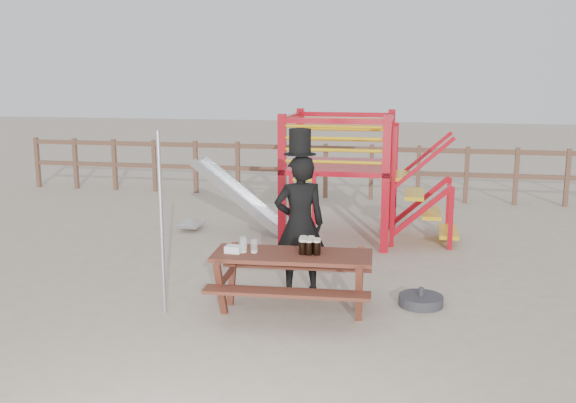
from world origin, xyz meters
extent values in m
plane|color=#B9AA90|center=(0.00, 0.00, 0.00)|extent=(60.00, 60.00, 0.00)
cube|color=brown|center=(0.00, 7.00, 1.10)|extent=(15.00, 0.06, 0.10)
cube|color=brown|center=(0.00, 7.00, 0.60)|extent=(15.00, 0.06, 0.10)
cube|color=brown|center=(-7.50, 7.00, 0.60)|extent=(0.09, 0.09, 1.20)
cube|color=brown|center=(-6.50, 7.00, 0.60)|extent=(0.09, 0.09, 1.20)
cube|color=brown|center=(-5.50, 7.00, 0.60)|extent=(0.09, 0.09, 1.20)
cube|color=brown|center=(-4.50, 7.00, 0.60)|extent=(0.09, 0.09, 1.20)
cube|color=brown|center=(-3.50, 7.00, 0.60)|extent=(0.09, 0.09, 1.20)
cube|color=brown|center=(-2.50, 7.00, 0.60)|extent=(0.09, 0.09, 1.20)
cube|color=brown|center=(-1.50, 7.00, 0.60)|extent=(0.09, 0.09, 1.20)
cube|color=brown|center=(-0.50, 7.00, 0.60)|extent=(0.09, 0.09, 1.20)
cube|color=brown|center=(0.50, 7.00, 0.60)|extent=(0.09, 0.09, 1.20)
cube|color=brown|center=(1.50, 7.00, 0.60)|extent=(0.09, 0.09, 1.20)
cube|color=brown|center=(2.50, 7.00, 0.60)|extent=(0.09, 0.09, 1.20)
cube|color=brown|center=(3.50, 7.00, 0.60)|extent=(0.09, 0.09, 1.20)
cube|color=brown|center=(4.50, 7.00, 0.60)|extent=(0.09, 0.09, 1.20)
cube|color=#B40C19|center=(-0.60, 2.80, 1.05)|extent=(0.12, 0.12, 2.10)
cube|color=#B40C19|center=(1.00, 2.80, 1.05)|extent=(0.12, 0.12, 2.10)
cube|color=#B40C19|center=(-0.60, 4.40, 1.05)|extent=(0.12, 0.12, 2.10)
cube|color=#B40C19|center=(1.00, 4.40, 1.05)|extent=(0.12, 0.12, 2.10)
cube|color=#B40C19|center=(0.20, 3.60, 1.20)|extent=(1.72, 1.72, 0.08)
cube|color=#B40C19|center=(0.20, 2.80, 2.00)|extent=(1.60, 0.08, 0.08)
cube|color=#B40C19|center=(0.20, 4.40, 2.00)|extent=(1.60, 0.08, 0.08)
cube|color=#B40C19|center=(-0.60, 3.60, 2.00)|extent=(0.08, 1.60, 0.08)
cube|color=#B40C19|center=(1.00, 3.60, 2.00)|extent=(0.08, 1.60, 0.08)
cylinder|color=yellow|center=(0.20, 2.80, 1.38)|extent=(1.50, 0.05, 0.05)
cylinder|color=yellow|center=(0.20, 4.40, 1.38)|extent=(1.50, 0.05, 0.05)
cylinder|color=yellow|center=(0.20, 2.80, 1.56)|extent=(1.50, 0.05, 0.05)
cylinder|color=yellow|center=(0.20, 4.40, 1.56)|extent=(1.50, 0.05, 0.05)
cylinder|color=yellow|center=(0.20, 2.80, 1.74)|extent=(1.50, 0.05, 0.05)
cylinder|color=yellow|center=(0.20, 4.40, 1.74)|extent=(1.50, 0.05, 0.05)
cylinder|color=yellow|center=(0.20, 2.80, 1.92)|extent=(1.50, 0.05, 0.05)
cylinder|color=yellow|center=(0.20, 4.40, 1.92)|extent=(1.50, 0.05, 0.05)
cube|color=#B40C19|center=(-0.43, 2.65, 0.60)|extent=(0.06, 0.06, 1.20)
cube|color=#B40C19|center=(-0.07, 2.65, 0.60)|extent=(0.06, 0.06, 1.20)
cylinder|color=yellow|center=(-0.25, 2.65, 0.15)|extent=(0.36, 0.04, 0.04)
cylinder|color=yellow|center=(-0.25, 2.65, 0.39)|extent=(0.36, 0.04, 0.04)
cylinder|color=yellow|center=(-0.25, 2.65, 0.63)|extent=(0.36, 0.04, 0.04)
cylinder|color=yellow|center=(-0.25, 2.65, 0.87)|extent=(0.36, 0.04, 0.04)
cylinder|color=yellow|center=(-0.25, 2.65, 1.11)|extent=(0.36, 0.04, 0.04)
cube|color=yellow|center=(1.15, 3.60, 1.08)|extent=(0.30, 0.90, 0.06)
cube|color=yellow|center=(1.43, 3.60, 0.78)|extent=(0.30, 0.90, 0.06)
cube|color=yellow|center=(1.71, 3.60, 0.48)|extent=(0.30, 0.90, 0.06)
cube|color=yellow|center=(1.99, 3.60, 0.18)|extent=(0.30, 0.90, 0.06)
cube|color=#B40C19|center=(1.55, 3.15, 0.60)|extent=(0.95, 0.08, 0.86)
cube|color=#B40C19|center=(1.55, 4.05, 0.60)|extent=(0.95, 0.08, 0.86)
cube|color=silver|center=(-1.50, 3.60, 0.62)|extent=(1.53, 0.55, 1.21)
cube|color=silver|center=(-1.50, 3.33, 0.66)|extent=(1.58, 0.04, 1.28)
cube|color=silver|center=(-1.50, 3.87, 0.66)|extent=(1.58, 0.04, 1.28)
cube|color=silver|center=(-2.40, 3.60, 0.10)|extent=(0.35, 0.55, 0.05)
cube|color=brown|center=(0.09, 0.05, 0.68)|extent=(1.84, 0.78, 0.05)
cube|color=brown|center=(0.12, -0.45, 0.41)|extent=(1.82, 0.36, 0.04)
cube|color=brown|center=(0.06, 0.54, 0.41)|extent=(1.82, 0.36, 0.04)
cube|color=brown|center=(-0.67, 0.00, 0.32)|extent=(0.14, 1.08, 0.65)
cube|color=brown|center=(0.86, 0.09, 0.32)|extent=(0.14, 1.08, 0.65)
imported|color=black|center=(0.05, 0.75, 0.87)|extent=(0.74, 0.62, 1.74)
cube|color=#0B7E0C|center=(0.00, 0.88, 1.08)|extent=(0.07, 0.04, 0.41)
cylinder|color=black|center=(0.05, 0.75, 1.75)|extent=(0.40, 0.40, 0.01)
cylinder|color=black|center=(0.05, 0.75, 1.91)|extent=(0.27, 0.27, 0.30)
cube|color=white|center=(0.00, 0.88, 2.01)|extent=(0.13, 0.05, 0.03)
cylinder|color=#B2B2B7|center=(-1.34, -0.27, 1.05)|extent=(0.05, 0.05, 2.10)
cylinder|color=#323136|center=(1.55, 0.55, 0.06)|extent=(0.53, 0.53, 0.12)
cylinder|color=#323136|center=(1.55, 0.55, 0.17)|extent=(0.06, 0.06, 0.10)
cube|color=white|center=(-0.58, -0.04, 0.74)|extent=(0.19, 0.15, 0.08)
cylinder|color=black|center=(0.21, 0.04, 0.77)|extent=(0.08, 0.08, 0.15)
cylinder|color=beige|center=(0.21, 0.04, 0.86)|extent=(0.08, 0.08, 0.02)
cylinder|color=black|center=(0.28, 0.03, 0.77)|extent=(0.08, 0.08, 0.15)
cylinder|color=beige|center=(0.28, 0.03, 0.86)|extent=(0.08, 0.08, 0.02)
cylinder|color=black|center=(0.37, 0.05, 0.77)|extent=(0.08, 0.08, 0.15)
cylinder|color=beige|center=(0.37, 0.05, 0.86)|extent=(0.08, 0.08, 0.02)
cylinder|color=black|center=(0.20, 0.13, 0.77)|extent=(0.08, 0.08, 0.15)
cylinder|color=beige|center=(0.20, 0.13, 0.86)|extent=(0.08, 0.08, 0.02)
cylinder|color=black|center=(0.28, 0.12, 0.77)|extent=(0.08, 0.08, 0.15)
cylinder|color=beige|center=(0.28, 0.12, 0.86)|extent=(0.08, 0.08, 0.02)
cylinder|color=black|center=(0.36, 0.13, 0.77)|extent=(0.08, 0.08, 0.15)
cylinder|color=beige|center=(0.36, 0.13, 0.86)|extent=(0.08, 0.08, 0.02)
cylinder|color=black|center=(0.19, 0.20, 0.77)|extent=(0.08, 0.08, 0.15)
cylinder|color=beige|center=(0.19, 0.20, 0.86)|extent=(0.08, 0.08, 0.02)
cylinder|color=black|center=(0.28, 0.21, 0.77)|extent=(0.08, 0.08, 0.15)
cylinder|color=beige|center=(0.28, 0.21, 0.86)|extent=(0.08, 0.08, 0.02)
cylinder|color=silver|center=(-0.34, 0.01, 0.77)|extent=(0.08, 0.08, 0.15)
cylinder|color=beige|center=(-0.34, 0.01, 0.71)|extent=(0.07, 0.07, 0.02)
cylinder|color=silver|center=(-0.50, 0.12, 0.77)|extent=(0.08, 0.08, 0.15)
cylinder|color=beige|center=(-0.50, 0.12, 0.71)|extent=(0.07, 0.07, 0.02)
cylinder|color=silver|center=(-0.46, -0.01, 0.77)|extent=(0.08, 0.08, 0.15)
cylinder|color=beige|center=(-0.46, -0.01, 0.71)|extent=(0.07, 0.07, 0.02)
camera|label=1|loc=(1.41, -6.84, 2.71)|focal=40.00mm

